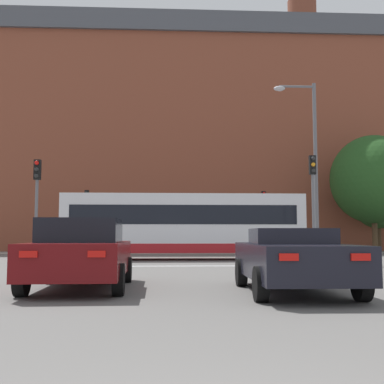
% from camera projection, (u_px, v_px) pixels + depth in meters
% --- Properties ---
extents(stop_line_strip, '(8.83, 0.30, 0.01)m').
position_uv_depth(stop_line_strip, '(178.00, 266.00, 18.38)').
color(stop_line_strip, silver).
rests_on(stop_line_strip, ground_plane).
extents(far_pavement, '(69.81, 2.50, 0.01)m').
position_uv_depth(far_pavement, '(174.00, 253.00, 31.46)').
color(far_pavement, '#A09B91').
rests_on(far_pavement, ground_plane).
extents(brick_civic_building, '(39.67, 13.65, 24.96)m').
position_uv_depth(brick_civic_building, '(164.00, 143.00, 42.09)').
color(brick_civic_building, brown).
rests_on(brick_civic_building, ground_plane).
extents(car_saloon_left, '(2.16, 4.38, 1.56)m').
position_uv_depth(car_saloon_left, '(81.00, 253.00, 10.75)').
color(car_saloon_left, '#600C0F').
rests_on(car_saloon_left, ground_plane).
extents(car_roadster_right, '(2.13, 4.38, 1.33)m').
position_uv_depth(car_roadster_right, '(293.00, 259.00, 10.02)').
color(car_roadster_right, black).
rests_on(car_roadster_right, ground_plane).
extents(bus_crossing_lead, '(11.50, 2.67, 3.13)m').
position_uv_depth(bus_crossing_lead, '(183.00, 225.00, 23.44)').
color(bus_crossing_lead, silver).
rests_on(bus_crossing_lead, ground_plane).
extents(traffic_light_near_right, '(0.26, 0.31, 4.52)m').
position_uv_depth(traffic_light_near_right, '(313.00, 191.00, 20.08)').
color(traffic_light_near_right, slate).
rests_on(traffic_light_near_right, ground_plane).
extents(traffic_light_near_left, '(0.26, 0.31, 4.16)m').
position_uv_depth(traffic_light_near_left, '(37.00, 194.00, 18.88)').
color(traffic_light_near_left, slate).
rests_on(traffic_light_near_left, ground_plane).
extents(traffic_light_far_left, '(0.26, 0.31, 4.02)m').
position_uv_depth(traffic_light_far_left, '(86.00, 211.00, 30.41)').
color(traffic_light_far_left, slate).
rests_on(traffic_light_far_left, ground_plane).
extents(traffic_light_far_right, '(0.26, 0.31, 4.07)m').
position_uv_depth(traffic_light_far_right, '(264.00, 211.00, 31.69)').
color(traffic_light_far_right, slate).
rests_on(traffic_light_far_right, ground_plane).
extents(street_lamp_junction, '(1.87, 0.36, 7.85)m').
position_uv_depth(street_lamp_junction, '(309.00, 154.00, 20.93)').
color(street_lamp_junction, slate).
rests_on(street_lamp_junction, ground_plane).
extents(pedestrian_waiting, '(0.44, 0.44, 1.75)m').
position_uv_depth(pedestrian_waiting, '(203.00, 237.00, 32.04)').
color(pedestrian_waiting, brown).
rests_on(pedestrian_waiting, ground_plane).
extents(pedestrian_walking_east, '(0.43, 0.29, 1.59)m').
position_uv_depth(pedestrian_walking_east, '(201.00, 239.00, 31.61)').
color(pedestrian_walking_east, '#333851').
rests_on(pedestrian_walking_east, ground_plane).
extents(tree_by_building, '(4.19, 4.19, 6.05)m').
position_uv_depth(tree_by_building, '(378.00, 199.00, 35.92)').
color(tree_by_building, '#4C3823').
rests_on(tree_by_building, ground_plane).
extents(tree_kerbside, '(5.64, 5.64, 7.86)m').
position_uv_depth(tree_kerbside, '(373.00, 179.00, 32.21)').
color(tree_kerbside, '#4C3823').
rests_on(tree_kerbside, ground_plane).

